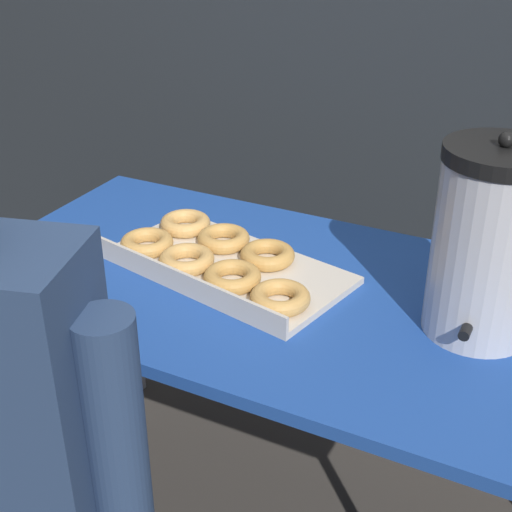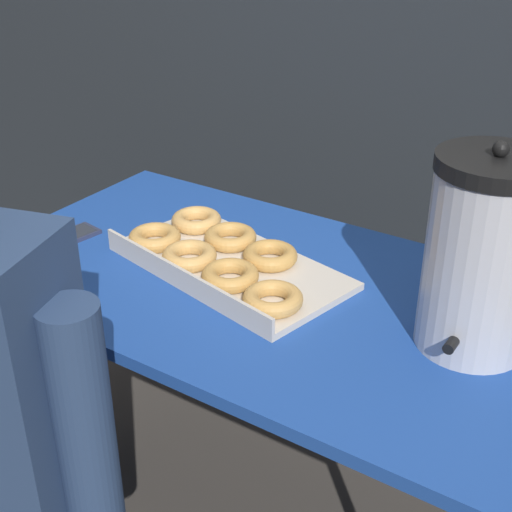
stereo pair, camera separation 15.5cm
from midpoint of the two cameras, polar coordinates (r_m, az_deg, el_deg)
folding_table at (r=1.59m, az=-1.72°, el=-3.80°), size 1.36×0.74×0.75m
donut_box at (r=1.61m, az=-5.67°, el=-0.41°), size 0.59×0.39×0.05m
coffee_urn at (r=1.36m, az=15.09°, el=0.92°), size 0.21×0.24×0.40m
cell_phone at (r=1.79m, az=-18.25°, el=0.60°), size 0.09×0.16×0.01m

